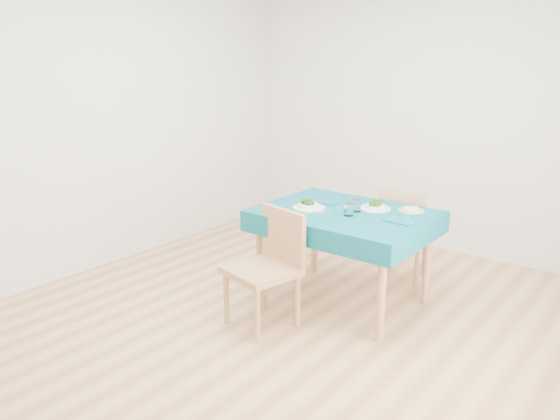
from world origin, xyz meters
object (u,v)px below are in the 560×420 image
Objects in this scene: table at (343,257)px; bowl_near at (309,204)px; side_plate at (411,211)px; bowl_far at (375,205)px; chair_near at (261,253)px; chair_far at (405,227)px.

bowl_near reaches higher than table.
bowl_near reaches higher than side_plate.
table is 5.29× the size of bowl_far.
bowl_near is 0.79m from side_plate.
bowl_near is 1.26× the size of side_plate.
bowl_near is 0.52m from bowl_far.
bowl_far is (0.41, 0.90, 0.23)m from chair_near.
table is 1.15× the size of chair_near.
table is at bearing 81.41° from chair_near.
chair_near reaches higher than bowl_near.
chair_far is (0.43, 1.43, -0.08)m from chair_near.
side_plate is at bearing 32.34° from bowl_near.
bowl_far is 1.21× the size of side_plate.
side_plate is at bearing 68.59° from chair_near.
chair_near reaches higher than chair_far.
side_plate is (0.40, 0.32, 0.38)m from table.
chair_far reaches higher than bowl_near.
bowl_far is at bearing 35.86° from bowl_near.
bowl_far is at bearing 75.94° from chair_far.
bowl_far is 0.28m from side_plate.
bowl_near is (-0.01, 0.60, 0.24)m from chair_near.
bowl_far reaches higher than side_plate.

